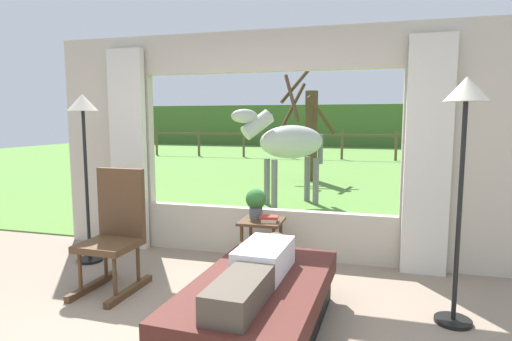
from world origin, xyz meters
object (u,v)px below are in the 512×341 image
potted_plant (256,201)px  horse (288,143)px  book_stack (269,219)px  side_table (262,229)px  pasture_tree (309,130)px  reclining_person (257,268)px  floor_lamp_right (464,127)px  rocking_chair (115,231)px  floor_lamp_left (84,127)px  recliner_sofa (259,306)px

potted_plant → horse: bearing=95.3°
horse → book_stack: bearing=150.1°
side_table → pasture_tree: pasture_tree is taller
reclining_person → book_stack: reclining_person is taller
book_stack → floor_lamp_right: 2.06m
rocking_chair → floor_lamp_left: floor_lamp_left is taller
potted_plant → floor_lamp_right: floor_lamp_right is taller
reclining_person → recliner_sofa: bearing=92.6°
recliner_sofa → side_table: 1.44m
horse → pasture_tree: size_ratio=0.56×
book_stack → floor_lamp_right: floor_lamp_right is taller
recliner_sofa → rocking_chair: rocking_chair is taller
floor_lamp_left → pasture_tree: bearing=78.1°
side_table → floor_lamp_left: floor_lamp_left is taller
horse → pasture_tree: bearing=-36.4°
potted_plant → pasture_tree: size_ratio=0.10×
reclining_person → floor_lamp_left: size_ratio=0.78×
recliner_sofa → floor_lamp_left: 2.79m
book_stack → floor_lamp_right: size_ratio=0.11×
rocking_chair → book_stack: (1.27, 0.83, 0.01)m
recliner_sofa → potted_plant: size_ratio=5.44×
reclining_person → floor_lamp_right: bearing=26.5°
floor_lamp_right → horse: floor_lamp_right is taller
book_stack → floor_lamp_left: floor_lamp_left is taller
potted_plant → horse: (-0.30, 3.22, 0.45)m
floor_lamp_right → book_stack: bearing=155.8°
rocking_chair → horse: size_ratio=0.65×
reclining_person → pasture_tree: pasture_tree is taller
horse → rocking_chair: bearing=131.2°
recliner_sofa → potted_plant: potted_plant is taller
potted_plant → horse: size_ratio=0.18×
recliner_sofa → side_table: size_ratio=3.35×
rocking_chair → recliner_sofa: bearing=-16.3°
book_stack → pasture_tree: pasture_tree is taller
floor_lamp_left → reclining_person: bearing=-26.4°
rocking_chair → floor_lamp_left: size_ratio=0.61×
pasture_tree → recliner_sofa: bearing=-84.2°
book_stack → pasture_tree: (-0.56, 6.58, 0.76)m
recliner_sofa → horse: (-0.72, 4.66, 0.94)m
recliner_sofa → reclining_person: size_ratio=1.21×
recliner_sofa → book_stack: 1.38m
floor_lamp_left → floor_lamp_right: bearing=-7.6°
potted_plant → floor_lamp_left: (-1.82, -0.38, 0.79)m
side_table → book_stack: (0.10, -0.06, 0.13)m
reclining_person → pasture_tree: size_ratio=0.47×
potted_plant → floor_lamp_left: size_ratio=0.17×
recliner_sofa → side_table: bearing=106.6°
pasture_tree → book_stack: bearing=-85.1°
recliner_sofa → pasture_tree: bearing=98.5°
potted_plant → floor_lamp_left: bearing=-168.3°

